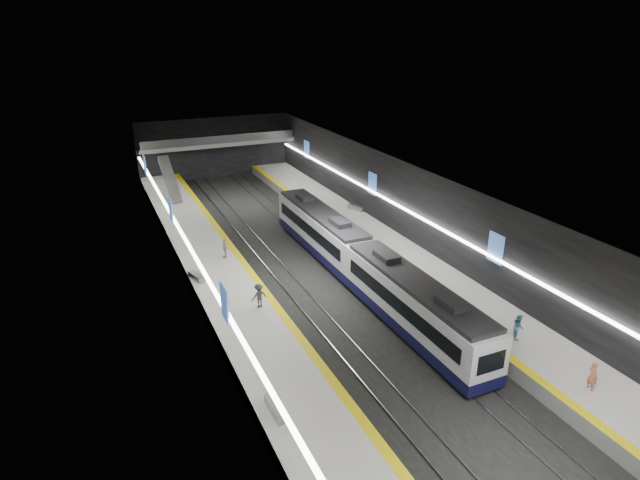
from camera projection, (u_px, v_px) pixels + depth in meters
name	position (u px, v px, depth m)	size (l,w,h in m)	color
ground	(323.00, 284.00, 42.97)	(70.00, 70.00, 0.00)	black
ceiling	(324.00, 188.00, 39.94)	(20.00, 70.00, 0.04)	beige
wall_left	(195.00, 259.00, 37.67)	(0.04, 70.00, 8.00)	black
wall_right	(431.00, 220.00, 45.24)	(0.04, 70.00, 8.00)	black
wall_back	(215.00, 148.00, 71.02)	(20.00, 0.04, 8.00)	black
platform_left	(232.00, 296.00, 39.94)	(5.00, 70.00, 1.00)	slate
tile_surface_left	(232.00, 290.00, 39.75)	(5.00, 70.00, 0.02)	#B5B5B0
tactile_strip_left	(260.00, 285.00, 40.58)	(0.60, 70.00, 0.02)	yellow
platform_right	(403.00, 262.00, 45.62)	(5.00, 70.00, 1.00)	slate
tile_surface_right	(404.00, 257.00, 45.43)	(5.00, 70.00, 0.02)	#B5B5B0
tactile_strip_right	(381.00, 261.00, 44.59)	(0.60, 70.00, 0.02)	yellow
rails	(323.00, 283.00, 42.95)	(6.52, 70.00, 0.12)	gray
train	(361.00, 261.00, 41.78)	(2.69, 30.04, 3.60)	#0E0E35
ad_posters	(318.00, 227.00, 42.11)	(19.94, 53.50, 2.20)	#4471CE
cove_light_left	(198.00, 261.00, 37.83)	(0.25, 68.60, 0.12)	white
cove_light_right	(429.00, 222.00, 45.24)	(0.25, 68.60, 0.12)	white
mezzanine_bridge	(218.00, 143.00, 68.88)	(20.00, 3.00, 1.50)	gray
escalator	(170.00, 179.00, 61.00)	(1.20, 8.00, 0.60)	#99999E
bench_left_near	(276.00, 409.00, 27.22)	(0.57, 2.05, 0.50)	#99999E
bench_left_far	(196.00, 277.00, 41.39)	(0.52, 1.89, 0.46)	#99999E
bench_right_far	(356.00, 208.00, 56.68)	(0.55, 1.97, 0.48)	#99999E
passenger_right_a	(592.00, 376.00, 28.74)	(0.62, 0.41, 1.70)	#C86B4A
passenger_right_b	(518.00, 327.00, 33.45)	(0.81, 0.63, 1.66)	#5497B8
passenger_left_a	(225.00, 248.00, 44.98)	(1.00, 0.42, 1.71)	beige
passenger_left_b	(259.00, 296.00, 37.12)	(1.15, 0.66, 1.77)	#45464D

